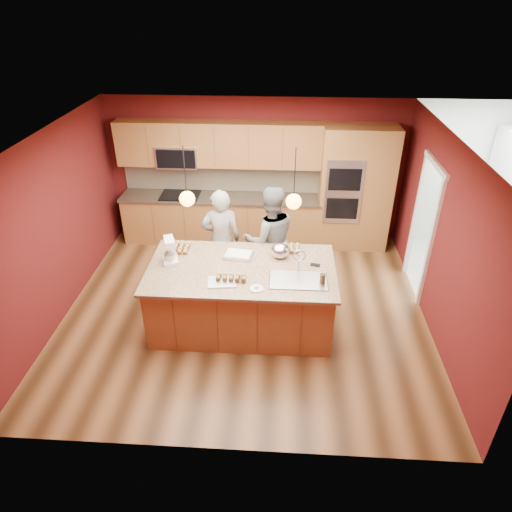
# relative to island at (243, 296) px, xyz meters

# --- Properties ---
(floor) EXTENTS (5.50, 5.50, 0.00)m
(floor) POSITION_rel_island_xyz_m (0.00, 0.32, -0.49)
(floor) COLOR #402814
(floor) RESTS_ON ground
(ceiling) EXTENTS (5.50, 5.50, 0.00)m
(ceiling) POSITION_rel_island_xyz_m (0.00, 0.32, 2.21)
(ceiling) COLOR silver
(ceiling) RESTS_ON ground
(wall_back) EXTENTS (5.50, 0.00, 5.50)m
(wall_back) POSITION_rel_island_xyz_m (0.00, 2.82, 0.86)
(wall_back) COLOR #531313
(wall_back) RESTS_ON ground
(wall_front) EXTENTS (5.50, 0.00, 5.50)m
(wall_front) POSITION_rel_island_xyz_m (0.00, -2.18, 0.86)
(wall_front) COLOR #531313
(wall_front) RESTS_ON ground
(wall_left) EXTENTS (0.00, 5.00, 5.00)m
(wall_left) POSITION_rel_island_xyz_m (-2.75, 0.32, 0.86)
(wall_left) COLOR #531313
(wall_left) RESTS_ON ground
(wall_right) EXTENTS (0.00, 5.00, 5.00)m
(wall_right) POSITION_rel_island_xyz_m (2.75, 0.32, 0.86)
(wall_right) COLOR #531313
(wall_right) RESTS_ON ground
(cabinet_run) EXTENTS (3.74, 0.64, 2.30)m
(cabinet_run) POSITION_rel_island_xyz_m (-0.68, 2.57, 0.49)
(cabinet_run) COLOR #945C28
(cabinet_run) RESTS_ON floor
(oven_column) EXTENTS (1.30, 0.62, 2.30)m
(oven_column) POSITION_rel_island_xyz_m (1.85, 2.52, 0.66)
(oven_column) COLOR #945C28
(oven_column) RESTS_ON floor
(doorway_trim) EXTENTS (0.08, 1.11, 2.20)m
(doorway_trim) POSITION_rel_island_xyz_m (2.73, 1.12, 0.56)
(doorway_trim) COLOR silver
(doorway_trim) RESTS_ON wall_right
(pendant_left) EXTENTS (0.20, 0.20, 0.80)m
(pendant_left) POSITION_rel_island_xyz_m (-0.70, 0.00, 1.51)
(pendant_left) COLOR black
(pendant_left) RESTS_ON ceiling
(pendant_right) EXTENTS (0.20, 0.20, 0.80)m
(pendant_right) POSITION_rel_island_xyz_m (0.67, 0.00, 1.51)
(pendant_right) COLOR black
(pendant_right) RESTS_ON ceiling
(island) EXTENTS (2.63, 1.47, 1.35)m
(island) POSITION_rel_island_xyz_m (0.00, 0.00, 0.00)
(island) COLOR #945C28
(island) RESTS_ON floor
(person_left) EXTENTS (0.68, 0.50, 1.71)m
(person_left) POSITION_rel_island_xyz_m (-0.43, 0.99, 0.36)
(person_left) COLOR black
(person_left) RESTS_ON floor
(person_right) EXTENTS (1.00, 0.87, 1.78)m
(person_right) POSITION_rel_island_xyz_m (0.35, 0.99, 0.40)
(person_right) COLOR slate
(person_right) RESTS_ON floor
(stand_mixer) EXTENTS (0.27, 0.32, 0.38)m
(stand_mixer) POSITION_rel_island_xyz_m (-1.03, 0.10, 0.64)
(stand_mixer) COLOR white
(stand_mixer) RESTS_ON island
(sheet_cake) EXTENTS (0.46, 0.36, 0.05)m
(sheet_cake) POSITION_rel_island_xyz_m (-0.09, 0.33, 0.50)
(sheet_cake) COLOR silver
(sheet_cake) RESTS_ON island
(cooling_rack) EXTENTS (0.41, 0.31, 0.02)m
(cooling_rack) POSITION_rel_island_xyz_m (-0.24, -0.37, 0.48)
(cooling_rack) COLOR silver
(cooling_rack) RESTS_ON island
(mixing_bowl) EXTENTS (0.27, 0.27, 0.23)m
(mixing_bowl) POSITION_rel_island_xyz_m (0.52, 0.34, 0.58)
(mixing_bowl) COLOR silver
(mixing_bowl) RESTS_ON island
(plate) EXTENTS (0.18, 0.18, 0.01)m
(plate) POSITION_rel_island_xyz_m (0.23, -0.49, 0.48)
(plate) COLOR white
(plate) RESTS_ON island
(tumbler) EXTENTS (0.08, 0.08, 0.15)m
(tumbler) POSITION_rel_island_xyz_m (1.09, -0.31, 0.55)
(tumbler) COLOR #3D2713
(tumbler) RESTS_ON island
(phone) EXTENTS (0.15, 0.11, 0.01)m
(phone) POSITION_rel_island_xyz_m (1.02, 0.14, 0.48)
(phone) COLOR black
(phone) RESTS_ON island
(cupcakes_left) EXTENTS (0.33, 0.33, 0.07)m
(cupcakes_left) POSITION_rel_island_xyz_m (-1.00, 0.45, 0.51)
(cupcakes_left) COLOR tan
(cupcakes_left) RESTS_ON island
(cupcakes_rack) EXTENTS (0.42, 0.17, 0.07)m
(cupcakes_rack) POSITION_rel_island_xyz_m (-0.12, -0.31, 0.53)
(cupcakes_rack) COLOR tan
(cupcakes_rack) RESTS_ON island
(cupcakes_right) EXTENTS (0.25, 0.25, 0.08)m
(cupcakes_right) POSITION_rel_island_xyz_m (0.68, 0.54, 0.51)
(cupcakes_right) COLOR tan
(cupcakes_right) RESTS_ON island
(washer) EXTENTS (0.66, 0.68, 0.90)m
(washer) POSITION_rel_island_xyz_m (4.20, 1.23, -0.04)
(washer) COLOR white
(washer) RESTS_ON floor
(dryer) EXTENTS (0.76, 0.78, 1.11)m
(dryer) POSITION_rel_island_xyz_m (4.17, 1.91, 0.06)
(dryer) COLOR white
(dryer) RESTS_ON floor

